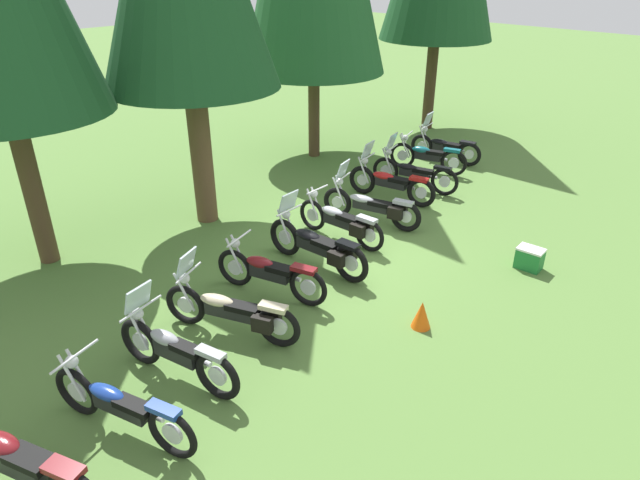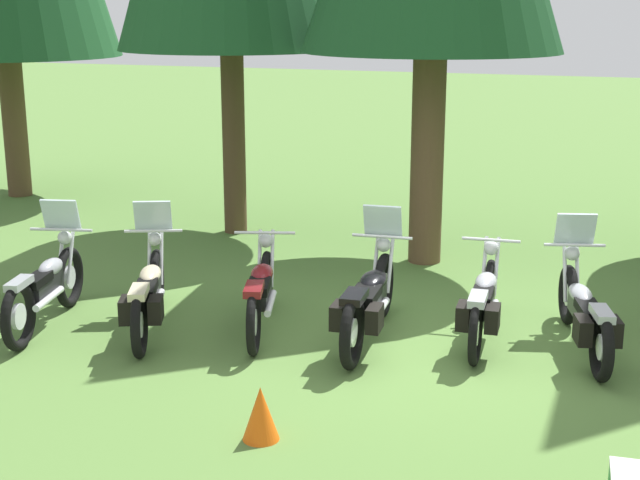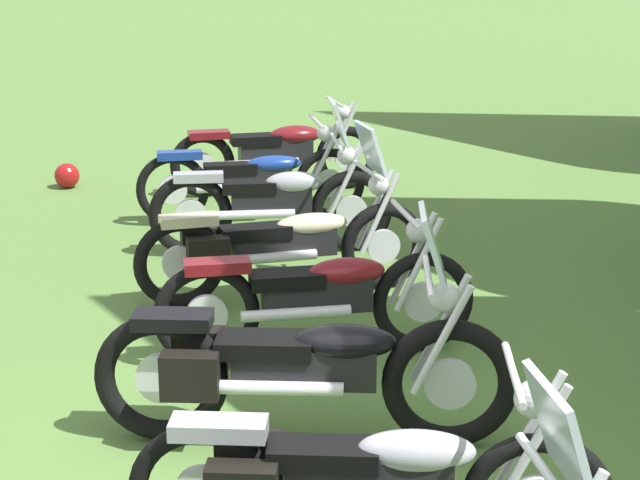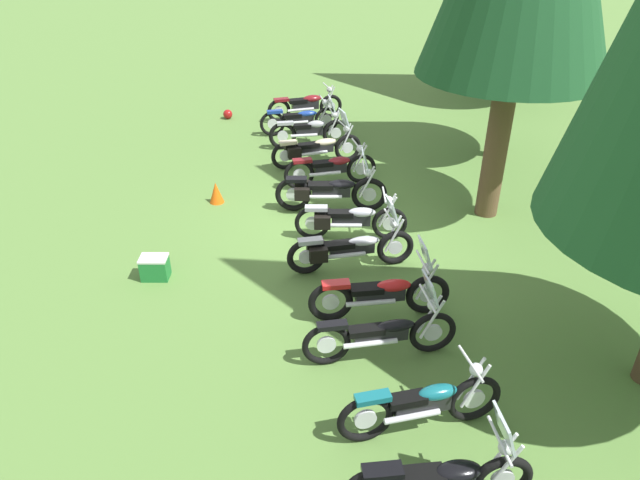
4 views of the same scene
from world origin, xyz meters
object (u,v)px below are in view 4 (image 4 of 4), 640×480
Objects in this scene: motorcycle_1 at (300,119)px; dropped_helmet at (228,114)px; motorcycle_3 at (316,148)px; picnic_cooler at (155,267)px; motorcycle_6 at (349,219)px; motorcycle_9 at (383,333)px; motorcycle_2 at (311,131)px; motorcycle_0 at (306,105)px; motorcycle_10 at (423,404)px; motorcycle_4 at (331,168)px; motorcycle_7 at (350,248)px; motorcycle_11 at (442,479)px; motorcycle_5 at (330,190)px; traffic_cone at (216,193)px; motorcycle_8 at (382,293)px.

motorcycle_1 is 7.81× the size of dropped_helmet.
motorcycle_3 is 4.34× the size of picnic_cooler.
motorcycle_9 is at bearing -83.55° from motorcycle_6.
motorcycle_2 reaches higher than picnic_cooler.
motorcycle_0 is at bearing 87.50° from motorcycle_9.
motorcycle_10 reaches higher than picnic_cooler.
motorcycle_1 is at bearing 90.22° from motorcycle_4.
motorcycle_4 is 3.56m from motorcycle_7.
motorcycle_10 is (10.58, 2.79, 0.01)m from motorcycle_1.
picnic_cooler is at bearing 127.55° from motorcycle_10.
motorcycle_1 is at bearing 82.66° from motorcycle_3.
motorcycle_2 is at bearing 92.05° from motorcycle_11.
motorcycle_4 is 1.27m from motorcycle_5.
motorcycle_3 is 7.23m from motorcycle_9.
motorcycle_3 reaches higher than motorcycle_1.
motorcycle_2 reaches higher than traffic_cone.
motorcycle_8 is at bearing -97.99° from motorcycle_0.
motorcycle_11 is at bearing -100.06° from motorcycle_3.
motorcycle_7 is 3.50m from picnic_cooler.
motorcycle_8 is at bearing 84.04° from motorcycle_10.
motorcycle_9 is (5.85, 1.17, 0.00)m from motorcycle_4.
motorcycle_3 is 0.97× the size of motorcycle_8.
picnic_cooler is (1.67, -3.37, -0.23)m from motorcycle_6.
motorcycle_8 is 3.42m from motorcycle_11.
motorcycle_5 reaches higher than motorcycle_0.
motorcycle_6 is (7.07, 1.62, -0.02)m from motorcycle_0.
motorcycle_6 is 4.87m from motorcycle_10.
motorcycle_5 is 3.77m from motorcycle_8.
traffic_cone is (-3.03, 0.37, 0.02)m from picnic_cooler.
motorcycle_5 is 2.31m from motorcycle_7.
traffic_cone is at bearing 170.99° from motorcycle_5.
motorcycle_11 is (2.39, 0.63, -0.01)m from motorcycle_9.
traffic_cone is (3.46, -1.76, -0.24)m from motorcycle_2.
motorcycle_7 is at bearing 27.01° from dropped_helmet.
motorcycle_9 is 4.39m from picnic_cooler.
motorcycle_1 is at bearing 167.06° from picnic_cooler.
motorcycle_6 is 3.30m from traffic_cone.
motorcycle_7 is at bearing -91.36° from motorcycle_2.
motorcycle_7 is at bearing -94.00° from motorcycle_1.
motorcycle_2 is 0.97× the size of motorcycle_3.
motorcycle_4 is 8.43m from motorcycle_11.
motorcycle_10 is at bearing 34.27° from traffic_cone.
motorcycle_3 is at bearing -100.98° from motorcycle_0.
traffic_cone is at bearing 10.36° from dropped_helmet.
dropped_helmet is (-8.03, -4.09, -0.30)m from motorcycle_7.
motorcycle_0 is at bearing 85.62° from motorcycle_7.
motorcycle_10 is (3.65, 1.08, 0.01)m from motorcycle_7.
motorcycle_2 is 10.91m from motorcycle_11.
motorcycle_5 reaches higher than motorcycle_3.
motorcycle_11 is (9.42, 2.28, -0.02)m from motorcycle_3.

